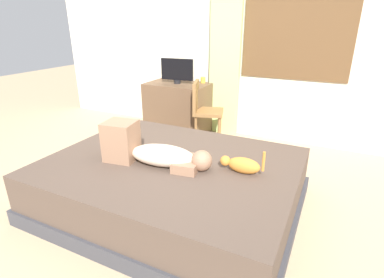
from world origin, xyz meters
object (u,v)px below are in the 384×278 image
(cat, at_px, (242,165))
(desk, at_px, (178,108))
(bed, at_px, (172,184))
(chair_by_desk, at_px, (203,108))
(person_lying, at_px, (152,151))
(tv_monitor, at_px, (177,71))
(cup, at_px, (203,80))

(cat, xyz_separation_m, desk, (-1.51, 1.70, -0.16))
(bed, xyz_separation_m, desk, (-0.90, 1.76, 0.14))
(bed, height_order, desk, desk)
(bed, bearing_deg, chair_by_desk, 103.78)
(chair_by_desk, bearing_deg, person_lying, -81.57)
(person_lying, xyz_separation_m, tv_monitor, (-0.78, 1.87, 0.35))
(bed, distance_m, tv_monitor, 2.10)
(tv_monitor, xyz_separation_m, chair_by_desk, (0.54, -0.29, -0.41))
(person_lying, height_order, desk, person_lying)
(tv_monitor, relative_size, cup, 5.57)
(bed, height_order, tv_monitor, tv_monitor)
(bed, bearing_deg, cup, 106.68)
(tv_monitor, bearing_deg, person_lying, -67.44)
(desk, relative_size, chair_by_desk, 1.05)
(desk, xyz_separation_m, tv_monitor, (-0.01, 0.00, 0.55))
(cup, bearing_deg, desk, -147.75)
(tv_monitor, relative_size, chair_by_desk, 0.56)
(bed, xyz_separation_m, person_lying, (-0.13, -0.11, 0.35))
(desk, distance_m, chair_by_desk, 0.62)
(bed, relative_size, person_lying, 2.29)
(cup, distance_m, chair_by_desk, 0.60)
(bed, height_order, person_lying, person_lying)
(person_lying, bearing_deg, bed, 40.11)
(cat, relative_size, tv_monitor, 0.75)
(person_lying, xyz_separation_m, desk, (-0.77, 1.87, -0.20))
(cat, bearing_deg, tv_monitor, 131.61)
(desk, bearing_deg, cup, 32.25)
(person_lying, bearing_deg, cat, 13.08)
(cat, relative_size, desk, 0.40)
(cat, bearing_deg, person_lying, -166.92)
(person_lying, height_order, chair_by_desk, chair_by_desk)
(tv_monitor, distance_m, cup, 0.40)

